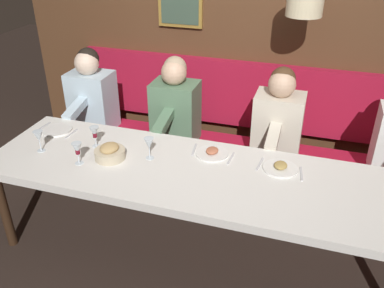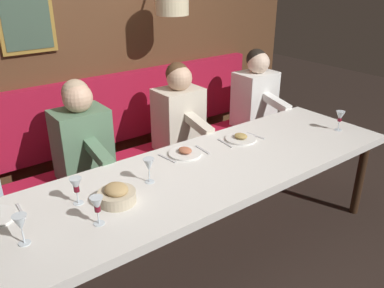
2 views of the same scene
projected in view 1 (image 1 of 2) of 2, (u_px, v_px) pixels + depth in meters
ground_plane at (198, 252)px, 3.20m from camera, size 12.00×12.00×0.00m
dining_table at (198, 179)px, 2.87m from camera, size 0.90×3.05×0.74m
banquette_bench at (226, 168)px, 3.83m from camera, size 0.52×3.25×0.45m
back_wall_panel at (246, 31)px, 3.75m from camera, size 0.59×4.45×2.90m
diner_near at (278, 117)px, 3.42m from camera, size 0.60×0.40×0.79m
diner_middle at (175, 104)px, 3.66m from camera, size 0.60×0.40×0.79m
diner_far at (91, 93)px, 3.89m from camera, size 0.60×0.40×0.79m
place_setting_0 at (57, 130)px, 3.37m from camera, size 0.24×0.32×0.01m
place_setting_1 at (212, 153)px, 3.03m from camera, size 0.24×0.32×0.05m
place_setting_2 at (280, 167)px, 2.86m from camera, size 0.24×0.32×0.05m
wine_glass_1 at (95, 133)px, 3.09m from camera, size 0.07×0.07×0.16m
wine_glass_2 at (77, 149)px, 2.88m from camera, size 0.07×0.07×0.16m
wine_glass_3 at (149, 144)px, 2.94m from camera, size 0.07×0.07×0.16m
wine_glass_4 at (39, 137)px, 3.03m from camera, size 0.07×0.07×0.16m
bread_bowl at (110, 152)px, 2.97m from camera, size 0.22×0.22×0.12m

